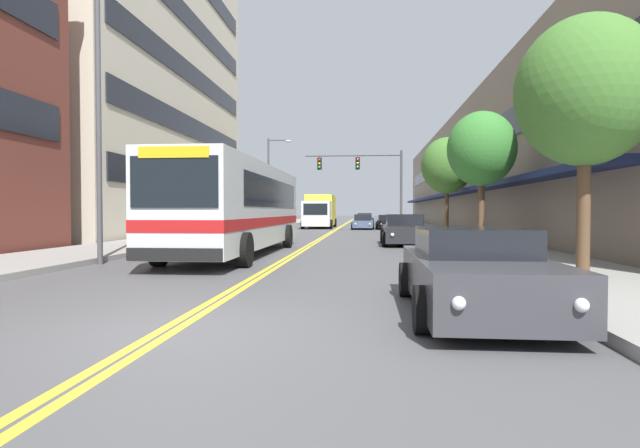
{
  "coord_description": "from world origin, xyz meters",
  "views": [
    {
      "loc": [
        2.65,
        -6.54,
        1.6
      ],
      "look_at": [
        -0.67,
        28.52,
        0.67
      ],
      "focal_mm": 28.0,
      "sensor_mm": 36.0,
      "label": 1
    }
  ],
  "objects_px": {
    "street_tree_right_near": "(585,92)",
    "car_black_parked_right_far": "(387,222)",
    "street_tree_right_far": "(447,166)",
    "car_dark_grey_parked_right_foreground": "(474,273)",
    "city_bus": "(240,205)",
    "box_truck": "(320,211)",
    "street_lamp_left_near": "(109,82)",
    "street_tree_right_mid": "(482,149)",
    "car_red_parked_left_near": "(257,227)",
    "street_lamp_left_far": "(272,176)",
    "car_charcoal_parked_right_mid": "(404,231)",
    "car_navy_moving_second": "(365,219)",
    "car_slate_blue_moving_lead": "(363,222)",
    "traffic_signal_mast": "(367,173)"
  },
  "relations": [
    {
      "from": "street_tree_right_near",
      "to": "car_black_parked_right_far",
      "type": "bearing_deg",
      "value": 95.14
    },
    {
      "from": "street_tree_right_far",
      "to": "car_dark_grey_parked_right_foreground",
      "type": "bearing_deg",
      "value": -97.86
    },
    {
      "from": "city_bus",
      "to": "box_truck",
      "type": "height_order",
      "value": "city_bus"
    },
    {
      "from": "car_black_parked_right_far",
      "to": "street_lamp_left_near",
      "type": "relative_size",
      "value": 0.53
    },
    {
      "from": "street_tree_right_mid",
      "to": "car_red_parked_left_near",
      "type": "bearing_deg",
      "value": 138.57
    },
    {
      "from": "street_tree_right_near",
      "to": "street_tree_right_mid",
      "type": "bearing_deg",
      "value": 90.58
    },
    {
      "from": "car_dark_grey_parked_right_foreground",
      "to": "street_tree_right_mid",
      "type": "xyz_separation_m",
      "value": [
        2.99,
        13.02,
        3.5
      ]
    },
    {
      "from": "car_black_parked_right_far",
      "to": "street_lamp_left_far",
      "type": "relative_size",
      "value": 0.65
    },
    {
      "from": "car_charcoal_parked_right_mid",
      "to": "car_navy_moving_second",
      "type": "distance_m",
      "value": 37.02
    },
    {
      "from": "city_bus",
      "to": "car_red_parked_left_near",
      "type": "height_order",
      "value": "city_bus"
    },
    {
      "from": "street_lamp_left_near",
      "to": "car_slate_blue_moving_lead",
      "type": "bearing_deg",
      "value": 76.4
    },
    {
      "from": "car_dark_grey_parked_right_foreground",
      "to": "car_charcoal_parked_right_mid",
      "type": "bearing_deg",
      "value": 89.74
    },
    {
      "from": "car_dark_grey_parked_right_foreground",
      "to": "street_lamp_left_far",
      "type": "height_order",
      "value": "street_lamp_left_far"
    },
    {
      "from": "car_charcoal_parked_right_mid",
      "to": "car_slate_blue_moving_lead",
      "type": "bearing_deg",
      "value": 95.94
    },
    {
      "from": "street_lamp_left_far",
      "to": "street_tree_right_far",
      "type": "bearing_deg",
      "value": -33.44
    },
    {
      "from": "box_truck",
      "to": "car_black_parked_right_far",
      "type": "bearing_deg",
      "value": -20.64
    },
    {
      "from": "street_lamp_left_near",
      "to": "car_black_parked_right_far",
      "type": "bearing_deg",
      "value": 72.79
    },
    {
      "from": "car_red_parked_left_near",
      "to": "street_tree_right_far",
      "type": "relative_size",
      "value": 0.72
    },
    {
      "from": "car_charcoal_parked_right_mid",
      "to": "car_slate_blue_moving_lead",
      "type": "distance_m",
      "value": 20.51
    },
    {
      "from": "car_red_parked_left_near",
      "to": "box_truck",
      "type": "bearing_deg",
      "value": 80.45
    },
    {
      "from": "city_bus",
      "to": "street_lamp_left_far",
      "type": "xyz_separation_m",
      "value": [
        -2.98,
        21.67,
        2.59
      ]
    },
    {
      "from": "car_slate_blue_moving_lead",
      "to": "street_lamp_left_far",
      "type": "relative_size",
      "value": 0.65
    },
    {
      "from": "car_red_parked_left_near",
      "to": "street_tree_right_far",
      "type": "bearing_deg",
      "value": 0.51
    },
    {
      "from": "city_bus",
      "to": "street_lamp_left_near",
      "type": "relative_size",
      "value": 1.36
    },
    {
      "from": "car_black_parked_right_far",
      "to": "street_tree_right_far",
      "type": "height_order",
      "value": "street_tree_right_far"
    },
    {
      "from": "car_navy_moving_second",
      "to": "street_lamp_left_far",
      "type": "distance_m",
      "value": 22.47
    },
    {
      "from": "car_slate_blue_moving_lead",
      "to": "street_lamp_left_near",
      "type": "distance_m",
      "value": 31.17
    },
    {
      "from": "car_slate_blue_moving_lead",
      "to": "street_tree_right_far",
      "type": "bearing_deg",
      "value": -67.28
    },
    {
      "from": "car_dark_grey_parked_right_foreground",
      "to": "car_charcoal_parked_right_mid",
      "type": "relative_size",
      "value": 1.05
    },
    {
      "from": "car_slate_blue_moving_lead",
      "to": "traffic_signal_mast",
      "type": "distance_m",
      "value": 7.26
    },
    {
      "from": "city_bus",
      "to": "street_lamp_left_far",
      "type": "relative_size",
      "value": 1.67
    },
    {
      "from": "car_dark_grey_parked_right_foreground",
      "to": "street_lamp_left_near",
      "type": "xyz_separation_m",
      "value": [
        -9.29,
        6.17,
        4.78
      ]
    },
    {
      "from": "street_tree_right_near",
      "to": "city_bus",
      "type": "bearing_deg",
      "value": 145.07
    },
    {
      "from": "car_slate_blue_moving_lead",
      "to": "street_tree_right_far",
      "type": "distance_m",
      "value": 14.22
    },
    {
      "from": "car_charcoal_parked_right_mid",
      "to": "street_lamp_left_near",
      "type": "distance_m",
      "value": 14.17
    },
    {
      "from": "car_dark_grey_parked_right_foreground",
      "to": "car_slate_blue_moving_lead",
      "type": "bearing_deg",
      "value": 93.25
    },
    {
      "from": "car_charcoal_parked_right_mid",
      "to": "box_truck",
      "type": "bearing_deg",
      "value": 104.95
    },
    {
      "from": "box_truck",
      "to": "street_tree_right_far",
      "type": "distance_m",
      "value": 18.25
    },
    {
      "from": "street_lamp_left_near",
      "to": "car_charcoal_parked_right_mid",
      "type": "bearing_deg",
      "value": 45.49
    },
    {
      "from": "car_slate_blue_moving_lead",
      "to": "street_tree_right_far",
      "type": "relative_size",
      "value": 0.81
    },
    {
      "from": "car_dark_grey_parked_right_foreground",
      "to": "car_navy_moving_second",
      "type": "distance_m",
      "value": 52.7
    },
    {
      "from": "car_dark_grey_parked_right_foreground",
      "to": "car_charcoal_parked_right_mid",
      "type": "height_order",
      "value": "car_charcoal_parked_right_mid"
    },
    {
      "from": "box_truck",
      "to": "street_tree_right_near",
      "type": "xyz_separation_m",
      "value": [
        9.2,
        -35.38,
        2.63
      ]
    },
    {
      "from": "car_dark_grey_parked_right_foreground",
      "to": "traffic_signal_mast",
      "type": "relative_size",
      "value": 0.64
    },
    {
      "from": "car_red_parked_left_near",
      "to": "traffic_signal_mast",
      "type": "bearing_deg",
      "value": 43.19
    },
    {
      "from": "street_tree_right_mid",
      "to": "street_lamp_left_near",
      "type": "bearing_deg",
      "value": -150.87
    },
    {
      "from": "traffic_signal_mast",
      "to": "street_lamp_left_far",
      "type": "distance_m",
      "value": 7.87
    },
    {
      "from": "car_navy_moving_second",
      "to": "street_lamp_left_near",
      "type": "xyz_separation_m",
      "value": [
        -7.31,
        -46.49,
        4.79
      ]
    },
    {
      "from": "street_tree_right_near",
      "to": "car_charcoal_parked_right_mid",
      "type": "bearing_deg",
      "value": 103.88
    },
    {
      "from": "car_slate_blue_moving_lead",
      "to": "street_tree_right_mid",
      "type": "xyz_separation_m",
      "value": [
        5.04,
        -23.08,
        3.54
      ]
    }
  ]
}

